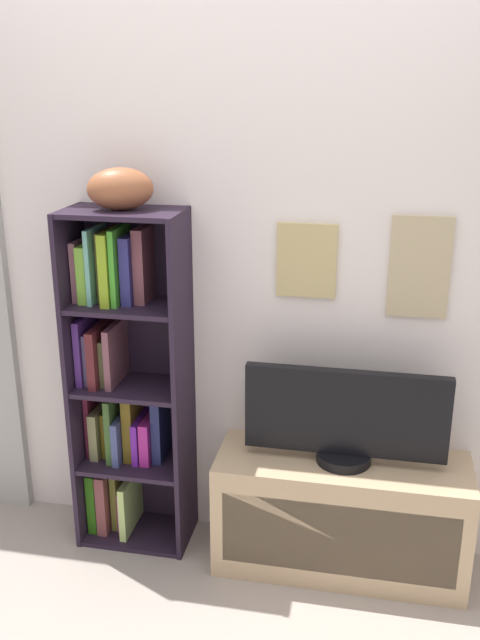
% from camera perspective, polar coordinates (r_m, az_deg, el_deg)
% --- Properties ---
extents(back_wall, '(4.80, 0.08, 2.30)m').
position_cam_1_polar(back_wall, '(2.90, 0.48, 2.82)').
color(back_wall, silver).
rests_on(back_wall, ground).
extents(bookshelf, '(0.48, 0.29, 1.48)m').
position_cam_1_polar(bookshelf, '(3.05, -9.44, -5.02)').
color(bookshelf, black).
rests_on(bookshelf, ground).
extents(football, '(0.30, 0.24, 0.16)m').
position_cam_1_polar(football, '(2.77, -9.72, 10.48)').
color(football, '#945433').
rests_on(football, bookshelf).
extents(tv_stand, '(1.03, 0.37, 0.50)m').
position_cam_1_polar(tv_stand, '(3.05, 8.17, -15.38)').
color(tv_stand, tan).
rests_on(tv_stand, ground).
extents(television, '(0.80, 0.22, 0.40)m').
position_cam_1_polar(television, '(2.82, 8.59, -7.87)').
color(television, black).
rests_on(television, tv_stand).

